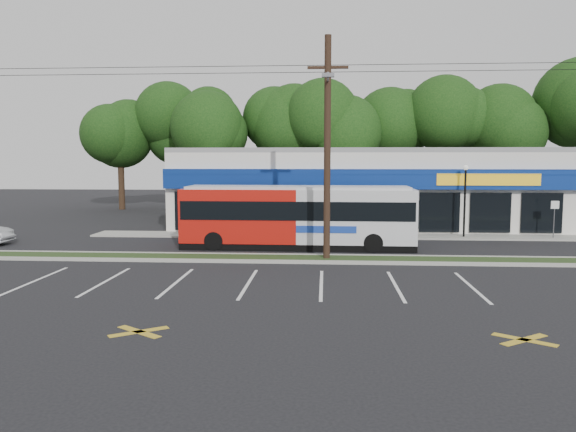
% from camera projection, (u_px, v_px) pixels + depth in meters
% --- Properties ---
extents(ground, '(120.00, 120.00, 0.00)m').
position_uv_depth(ground, '(258.00, 264.00, 24.70)').
color(ground, black).
rests_on(ground, ground).
extents(grass_strip, '(40.00, 1.60, 0.12)m').
position_uv_depth(grass_strip, '(261.00, 258.00, 25.69)').
color(grass_strip, '#1B3314').
rests_on(grass_strip, ground).
extents(curb_south, '(40.00, 0.25, 0.14)m').
position_uv_depth(curb_south, '(259.00, 261.00, 24.85)').
color(curb_south, '#9E9E93').
rests_on(curb_south, ground).
extents(curb_north, '(40.00, 0.25, 0.14)m').
position_uv_depth(curb_north, '(263.00, 255.00, 26.53)').
color(curb_north, '#9E9E93').
rests_on(curb_north, ground).
extents(sidewalk, '(32.00, 2.20, 0.10)m').
position_uv_depth(sidewalk, '(360.00, 236.00, 33.30)').
color(sidewalk, '#9E9E93').
rests_on(sidewalk, ground).
extents(strip_mall, '(25.00, 12.55, 5.30)m').
position_uv_depth(strip_mall, '(362.00, 187.00, 39.87)').
color(strip_mall, silver).
rests_on(strip_mall, ground).
extents(utility_pole, '(50.00, 2.77, 10.00)m').
position_uv_depth(utility_pole, '(324.00, 140.00, 24.89)').
color(utility_pole, black).
rests_on(utility_pole, ground).
extents(lamp_post, '(0.30, 0.30, 4.25)m').
position_uv_depth(lamp_post, '(465.00, 192.00, 32.44)').
color(lamp_post, black).
rests_on(lamp_post, ground).
extents(sign_post, '(0.45, 0.10, 2.23)m').
position_uv_depth(sign_post, '(554.00, 213.00, 32.00)').
color(sign_post, '#59595E').
rests_on(sign_post, ground).
extents(tree_line, '(46.76, 6.76, 11.83)m').
position_uv_depth(tree_line, '(338.00, 116.00, 49.41)').
color(tree_line, black).
rests_on(tree_line, ground).
extents(metrobus, '(12.00, 2.73, 3.21)m').
position_uv_depth(metrobus, '(298.00, 215.00, 28.90)').
color(metrobus, '#B4150D').
rests_on(metrobus, ground).
extents(car_dark, '(4.73, 1.96, 1.60)m').
position_uv_depth(car_dark, '(362.00, 229.00, 30.69)').
color(car_dark, black).
rests_on(car_dark, ground).
extents(pedestrian_a, '(0.82, 0.65, 1.98)m').
position_uv_depth(pedestrian_a, '(308.00, 226.00, 30.43)').
color(pedestrian_a, silver).
rests_on(pedestrian_a, ground).
extents(pedestrian_b, '(1.05, 0.89, 1.88)m').
position_uv_depth(pedestrian_b, '(324.00, 227.00, 30.38)').
color(pedestrian_b, beige).
rests_on(pedestrian_b, ground).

